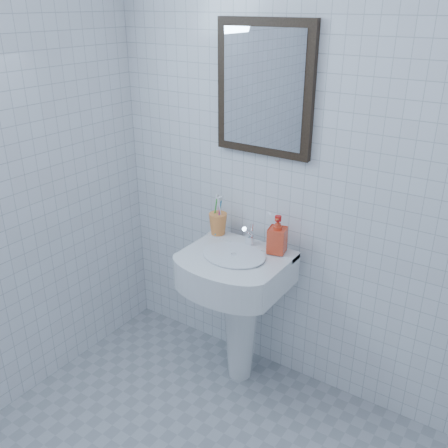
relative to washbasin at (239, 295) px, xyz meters
The scene contains 6 objects.
wall_back 0.78m from the washbasin, 43.72° to the left, with size 2.20×0.02×2.50m, color silver.
washbasin is the anchor object (origin of this frame).
faucet 0.31m from the washbasin, 90.00° to the left, with size 0.05×0.10×0.12m.
toothbrush_cup 0.39m from the washbasin, 151.45° to the left, with size 0.10×0.10×0.12m, color orange, non-canonical shape.
soap_dispenser 0.40m from the washbasin, 33.20° to the left, with size 0.09×0.09×0.19m, color red.
wall_mirror 1.04m from the washbasin, 90.00° to the left, with size 0.50×0.04×0.62m.
Camera 1 is at (0.94, -0.89, 1.93)m, focal length 40.00 mm.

